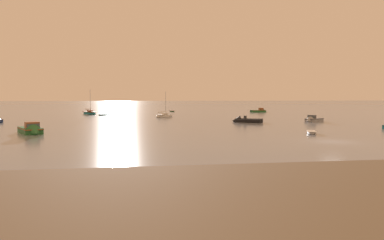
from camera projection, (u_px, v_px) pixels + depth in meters
The scene contains 11 objects.
ground_plane at pixel (332, 142), 41.71m from camera, with size 800.00×800.00×0.00m, color gray.
rowboat_moored_0 at pixel (311, 133), 50.79m from camera, with size 2.30×3.50×0.52m.
rowboat_moored_1 at pixel (105, 115), 100.30m from camera, with size 3.61×2.74×0.55m.
motorboat_moored_0 at pixel (312, 120), 74.82m from camera, with size 5.32×4.58×2.00m.
motorboat_moored_3 at pixel (32, 131), 50.51m from camera, with size 4.90×6.79×2.46m.
motorboat_moored_4 at pixel (245, 121), 73.11m from camera, with size 6.21×4.86×2.06m.
rowboat_moored_2 at pixel (113, 111), 125.98m from camera, with size 2.63×4.80×0.72m.
rowboat_moored_3 at pixel (172, 111), 124.85m from camera, with size 2.05×3.34×0.50m.
motorboat_moored_6 at pixel (260, 111), 119.97m from camera, with size 5.72×2.58×2.10m.
sailboat_moored_0 at pixel (164, 116), 91.63m from camera, with size 5.39×5.50×6.58m.
sailboat_moored_1 at pixel (90, 113), 106.86m from camera, with size 5.36×6.63×7.40m.
Camera 1 is at (-21.89, -38.61, 5.09)m, focal length 34.73 mm.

